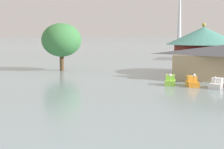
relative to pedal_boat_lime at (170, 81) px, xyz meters
name	(u,v)px	position (x,y,z in m)	size (l,w,h in m)	color
pedal_boat_lime	(170,81)	(0.00, 0.00, 0.00)	(1.59, 2.56, 1.62)	#8CCC3F
pedal_boat_orange	(192,82)	(2.83, -0.04, -0.01)	(2.00, 2.92, 1.71)	orange
pedal_boat_white	(217,84)	(5.87, -0.77, -0.04)	(1.98, 2.76, 1.54)	white
boathouse	(224,62)	(6.77, 7.33, 2.17)	(15.27, 6.75, 5.16)	tan
green_roof_pavilion	(203,47)	(3.60, 15.08, 3.94)	(12.67, 12.67, 8.62)	#993328
shoreline_tree_tall_left	(61,40)	(-21.53, 12.43, 5.10)	(7.29, 7.29, 8.73)	brown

